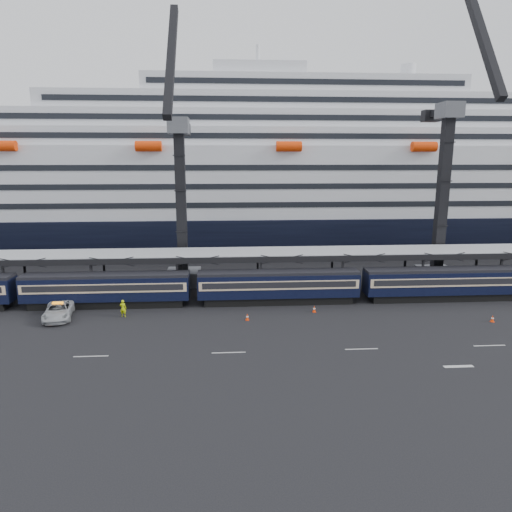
# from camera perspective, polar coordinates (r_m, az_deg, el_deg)

# --- Properties ---
(ground) EXTENTS (260.00, 260.00, 0.00)m
(ground) POSITION_cam_1_polar(r_m,az_deg,el_deg) (47.24, 14.01, -9.22)
(ground) COLOR black
(ground) RESTS_ON ground
(lane_markings) EXTENTS (111.00, 4.27, 0.02)m
(lane_markings) POSITION_cam_1_polar(r_m,az_deg,el_deg) (46.00, 25.93, -10.70)
(lane_markings) COLOR beige
(lane_markings) RESTS_ON ground
(train) EXTENTS (133.05, 3.00, 4.05)m
(train) POSITION_cam_1_polar(r_m,az_deg,el_deg) (54.69, 6.31, -3.57)
(train) COLOR black
(train) RESTS_ON ground
(canopy) EXTENTS (130.00, 6.25, 5.53)m
(canopy) POSITION_cam_1_polar(r_m,az_deg,el_deg) (58.74, 10.18, 0.46)
(canopy) COLOR #A1A4AA
(canopy) RESTS_ON ground
(cruise_ship) EXTENTS (214.09, 28.84, 34.00)m
(cruise_ship) POSITION_cam_1_polar(r_m,az_deg,el_deg) (88.90, 4.72, 9.08)
(cruise_ship) COLOR black
(cruise_ship) RESTS_ON ground
(crane_dark_near) EXTENTS (4.50, 17.75, 35.08)m
(crane_dark_near) POSITION_cam_1_polar(r_m,az_deg,el_deg) (60.94, -9.40, 7.25)
(crane_dark_near) COLOR #4B4E53
(crane_dark_near) RESTS_ON ground
(crane_dark_mid) EXTENTS (4.50, 18.24, 39.64)m
(crane_dark_mid) POSITION_cam_1_polar(r_m,az_deg,el_deg) (66.24, 22.52, 8.11)
(crane_dark_mid) COLOR #4B4E53
(crane_dark_mid) RESTS_ON ground
(pickup_truck) EXTENTS (3.87, 6.38, 1.65)m
(pickup_truck) POSITION_cam_1_polar(r_m,az_deg,el_deg) (53.80, -23.46, -6.31)
(pickup_truck) COLOR #AAADB1
(pickup_truck) RESTS_ON ground
(worker) EXTENTS (0.75, 0.55, 1.90)m
(worker) POSITION_cam_1_polar(r_m,az_deg,el_deg) (51.91, -16.28, -6.29)
(worker) COLOR #CBE30B
(worker) RESTS_ON ground
(traffic_cone_b) EXTENTS (0.38, 0.38, 0.76)m
(traffic_cone_b) POSITION_cam_1_polar(r_m,az_deg,el_deg) (52.09, -24.33, -7.50)
(traffic_cone_b) COLOR #FF3B08
(traffic_cone_b) RESTS_ON ground
(traffic_cone_c) EXTENTS (0.37, 0.37, 0.75)m
(traffic_cone_c) POSITION_cam_1_polar(r_m,az_deg,el_deg) (49.00, -1.10, -7.61)
(traffic_cone_c) COLOR #FF3B08
(traffic_cone_c) RESTS_ON ground
(traffic_cone_d) EXTENTS (0.38, 0.38, 0.76)m
(traffic_cone_d) POSITION_cam_1_polar(r_m,az_deg,el_deg) (51.89, 7.29, -6.57)
(traffic_cone_d) COLOR #FF3B08
(traffic_cone_d) RESTS_ON ground
(traffic_cone_e) EXTENTS (0.38, 0.38, 0.77)m
(traffic_cone_e) POSITION_cam_1_polar(r_m,az_deg,el_deg) (54.55, 27.46, -6.93)
(traffic_cone_e) COLOR #FF3B08
(traffic_cone_e) RESTS_ON ground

